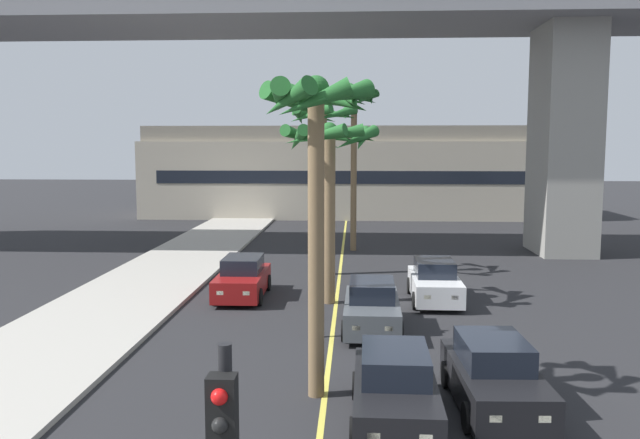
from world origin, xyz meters
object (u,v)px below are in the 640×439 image
(car_queue_front, at_px, (243,279))
(palm_tree_far_median, at_px, (316,139))
(palm_tree_mid_median, at_px, (354,118))
(palm_tree_farthest_median, at_px, (323,139))
(car_queue_third, at_px, (395,390))
(car_queue_second, at_px, (372,307))
(car_queue_fourth, at_px, (494,376))
(palm_tree_near_median, at_px, (329,156))
(traffic_light_median_far, at_px, (318,250))
(car_queue_fifth, at_px, (435,282))

(car_queue_front, xyz_separation_m, palm_tree_far_median, (3.43, -9.83, 5.24))
(palm_tree_mid_median, relative_size, palm_tree_farthest_median, 1.16)
(car_queue_third, bearing_deg, car_queue_second, 92.53)
(palm_tree_mid_median, bearing_deg, car_queue_third, -87.59)
(car_queue_third, height_order, palm_tree_mid_median, palm_tree_mid_median)
(car_queue_fourth, bearing_deg, palm_tree_near_median, 112.97)
(car_queue_front, bearing_deg, car_queue_third, -65.32)
(car_queue_second, height_order, traffic_light_median_far, traffic_light_median_far)
(car_queue_fourth, distance_m, palm_tree_mid_median, 23.09)
(palm_tree_mid_median, bearing_deg, palm_tree_near_median, -93.92)
(palm_tree_mid_median, bearing_deg, car_queue_front, -109.97)
(car_queue_second, bearing_deg, palm_tree_mid_median, 92.35)
(car_queue_third, relative_size, palm_tree_near_median, 0.62)
(car_queue_fifth, bearing_deg, car_queue_front, 177.97)
(car_queue_third, xyz_separation_m, car_queue_fifth, (2.13, 10.99, 0.00))
(car_queue_fourth, height_order, palm_tree_far_median, palm_tree_far_median)
(car_queue_fifth, bearing_deg, palm_tree_mid_median, 104.63)
(car_queue_third, xyz_separation_m, palm_tree_near_median, (-1.81, 10.47, 4.72))
(car_queue_front, height_order, palm_tree_far_median, palm_tree_far_median)
(traffic_light_median_far, bearing_deg, palm_tree_farthest_median, 91.84)
(palm_tree_far_median, xyz_separation_m, palm_tree_farthest_median, (-0.54, 14.42, 0.13))
(palm_tree_mid_median, bearing_deg, palm_tree_far_median, -92.08)
(car_queue_fifth, bearing_deg, car_queue_second, -121.61)
(traffic_light_median_far, bearing_deg, palm_tree_near_median, 87.98)
(car_queue_fourth, distance_m, palm_tree_near_median, 11.40)
(car_queue_third, height_order, palm_tree_near_median, palm_tree_near_median)
(car_queue_third, height_order, car_queue_fourth, same)
(car_queue_fifth, relative_size, palm_tree_mid_median, 0.46)
(car_queue_second, height_order, palm_tree_far_median, palm_tree_far_median)
(palm_tree_near_median, bearing_deg, car_queue_third, -80.21)
(car_queue_second, distance_m, car_queue_third, 7.03)
(car_queue_fifth, distance_m, palm_tree_farthest_median, 8.48)
(palm_tree_mid_median, distance_m, palm_tree_far_median, 21.46)
(car_queue_fourth, distance_m, palm_tree_farthest_median, 16.49)
(car_queue_third, relative_size, palm_tree_farthest_median, 0.54)
(car_queue_third, height_order, traffic_light_median_far, traffic_light_median_far)
(car_queue_fifth, bearing_deg, palm_tree_near_median, -172.57)
(car_queue_front, distance_m, palm_tree_farthest_median, 7.64)
(car_queue_front, xyz_separation_m, car_queue_fourth, (7.41, -10.33, 0.00))
(car_queue_second, xyz_separation_m, car_queue_fourth, (2.55, -6.10, 0.00))
(car_queue_front, relative_size, car_queue_fifth, 1.00)
(car_queue_front, height_order, palm_tree_farthest_median, palm_tree_farthest_median)
(traffic_light_median_far, relative_size, palm_tree_near_median, 0.63)
(car_queue_front, bearing_deg, palm_tree_far_median, -70.75)
(car_queue_second, xyz_separation_m, palm_tree_farthest_median, (-1.97, 8.82, 5.37))
(palm_tree_far_median, bearing_deg, car_queue_front, 109.25)
(palm_tree_farthest_median, bearing_deg, palm_tree_far_median, -87.85)
(car_queue_fourth, bearing_deg, car_queue_third, -157.75)
(palm_tree_farthest_median, bearing_deg, car_queue_fifth, -47.72)
(palm_tree_near_median, distance_m, palm_tree_mid_median, 12.52)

